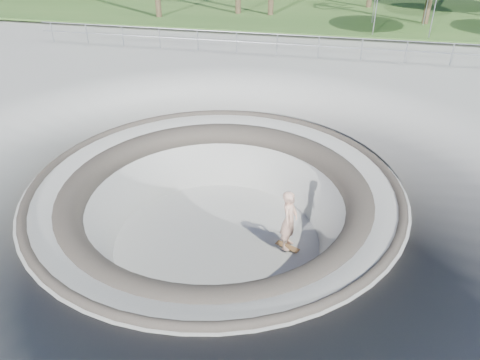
{
  "coord_description": "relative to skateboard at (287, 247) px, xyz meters",
  "views": [
    {
      "loc": [
        2.93,
        -10.6,
        6.83
      ],
      "look_at": [
        0.58,
        0.54,
        -0.1
      ],
      "focal_mm": 35.0,
      "sensor_mm": 36.0,
      "label": 1
    }
  ],
  "objects": [
    {
      "name": "safety_railing",
      "position": [
        -2.1,
        12.01,
        2.53
      ],
      "size": [
        25.0,
        0.06,
        1.03
      ],
      "color": "#94979C",
      "rests_on": "ground"
    },
    {
      "name": "distant_hills",
      "position": [
        1.68,
        57.18,
        -5.18
      ],
      "size": [
        103.2,
        45.0,
        28.6
      ],
      "color": "brown",
      "rests_on": "ground"
    },
    {
      "name": "skater",
      "position": [
        0.0,
        -0.0,
        0.94
      ],
      "size": [
        0.57,
        0.75,
        1.84
      ],
      "primitive_type": "imported",
      "rotation": [
        0.0,
        0.0,
        1.37
      ],
      "color": "beige",
      "rests_on": "skateboard"
    },
    {
      "name": "skate_bowl",
      "position": [
        -2.1,
        0.01,
        0.01
      ],
      "size": [
        14.0,
        14.0,
        4.1
      ],
      "color": "#A2A39D",
      "rests_on": "ground"
    },
    {
      "name": "skateboard",
      "position": [
        0.0,
        0.0,
        0.0
      ],
      "size": [
        0.74,
        0.49,
        0.08
      ],
      "color": "brown",
      "rests_on": "ground"
    },
    {
      "name": "ground",
      "position": [
        -2.1,
        0.01,
        1.84
      ],
      "size": [
        180.0,
        180.0,
        0.0
      ],
      "primitive_type": "plane",
      "color": "#A2A39D",
      "rests_on": "ground"
    }
  ]
}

